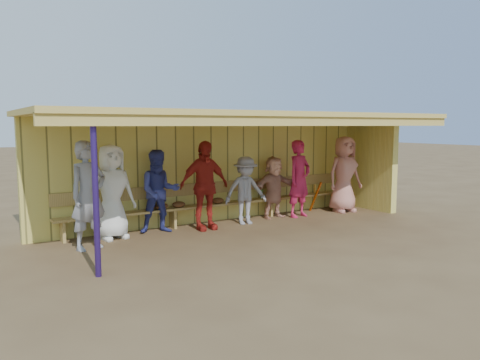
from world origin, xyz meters
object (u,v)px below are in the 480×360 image
player_d (204,185)px  bench (223,199)px  player_c (159,191)px  player_e (245,190)px  player_b (112,192)px  player_f (274,187)px  player_h (344,174)px  player_a (88,195)px  player_g (299,179)px

player_d → bench: (0.77, 0.55, -0.43)m
player_c → player_d: (0.93, -0.24, 0.09)m
player_e → bench: 0.66m
player_b → player_c: 1.00m
player_f → player_h: 2.07m
player_c → player_e: player_c is taller
player_c → player_e: bearing=7.5°
player_d → bench: size_ratio=0.25×
player_c → player_f: player_c is taller
player_a → player_c: bearing=-1.9°
player_f → player_h: (2.03, -0.31, 0.23)m
player_f → player_h: player_h is taller
bench → player_g: bearing=-16.1°
player_d → player_f: player_d is taller
bench → player_a: bearing=-165.5°
player_b → bench: (2.69, 0.31, -0.41)m
player_g → player_h: size_ratio=0.96×
player_c → player_d: size_ratio=0.91×
player_e → bench: size_ratio=0.20×
player_a → player_g: player_a is taller
player_b → player_g: (4.55, -0.23, 0.00)m
player_a → player_h: bearing=-18.8°
player_d → player_h: 4.06m
player_e → player_g: bearing=10.3°
player_e → bench: bearing=128.3°
player_a → bench: bearing=-6.3°
player_f → player_g: bearing=-23.4°
player_e → player_b: bearing=-174.4°
player_a → player_f: 4.59m
player_a → player_g: (5.15, 0.32, -0.05)m
player_b → player_f: player_b is taller
player_a → player_d: bearing=-13.9°
player_d → player_b: bearing=172.9°
player_b → player_g: player_g is taller
player_b → player_h: player_h is taller
player_g → player_e: bearing=169.6°
player_a → bench: 3.43m
player_a → player_d: 2.54m
player_g → player_a: bearing=173.0°
player_c → player_f: 2.96m
bench → player_d: bearing=-144.6°
player_c → player_g: (3.56, -0.23, 0.07)m
player_c → player_d: player_d is taller
bench → player_b: bearing=-173.5°
player_e → player_c: bearing=-176.6°
player_d → player_e: player_d is taller
player_c → player_b: bearing=-165.7°
player_b → player_c: size_ratio=1.08×
player_c → player_h: size_ratio=0.89×
player_d → player_h: bearing=-1.0°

